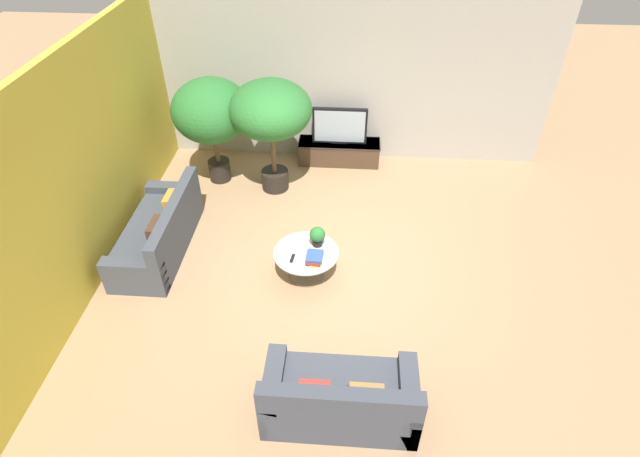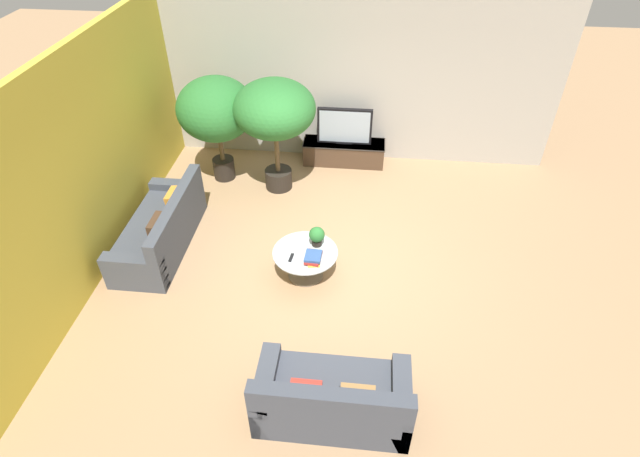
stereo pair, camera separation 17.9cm
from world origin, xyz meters
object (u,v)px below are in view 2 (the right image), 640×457
(couch_near_entry, at_px, (332,399))
(potted_palm_corner, at_px, (275,112))
(potted_plant_tabletop, at_px, (317,236))
(potted_palm_tall, at_px, (216,111))
(coffee_table, at_px, (305,259))
(television, at_px, (344,126))
(media_console, at_px, (344,152))
(couch_by_wall, at_px, (162,230))

(couch_near_entry, bearing_deg, potted_palm_corner, -72.99)
(potted_palm_corner, xyz_separation_m, potted_plant_tabletop, (0.90, -2.01, -0.83))
(potted_palm_tall, distance_m, potted_plant_tabletop, 3.02)
(couch_near_entry, distance_m, potted_palm_corner, 4.64)
(coffee_table, bearing_deg, television, 84.09)
(media_console, bearing_deg, television, -90.00)
(media_console, distance_m, potted_palm_tall, 2.49)
(couch_by_wall, bearing_deg, couch_near_entry, 47.55)
(media_console, height_order, television, television)
(media_console, distance_m, television, 0.53)
(television, bearing_deg, potted_palm_corner, -138.61)
(coffee_table, xyz_separation_m, potted_plant_tabletop, (0.14, 0.17, 0.30))
(coffee_table, bearing_deg, potted_palm_corner, 109.14)
(media_console, distance_m, potted_palm_corner, 1.88)
(couch_by_wall, relative_size, potted_palm_corner, 1.03)
(television, distance_m, couch_by_wall, 3.74)
(potted_palm_tall, bearing_deg, couch_near_entry, -62.46)
(television, bearing_deg, potted_plant_tabletop, -93.49)
(coffee_table, height_order, potted_palm_tall, potted_palm_tall)
(couch_near_entry, xyz_separation_m, potted_plant_tabletop, (-0.41, 2.29, 0.32))
(couch_near_entry, height_order, potted_palm_corner, potted_palm_corner)
(potted_palm_corner, bearing_deg, coffee_table, -70.86)
(media_console, xyz_separation_m, couch_near_entry, (0.23, -5.25, 0.06))
(couch_by_wall, height_order, couch_near_entry, same)
(potted_palm_tall, bearing_deg, potted_palm_corner, -11.35)
(potted_palm_corner, bearing_deg, couch_by_wall, -130.26)
(couch_near_entry, xyz_separation_m, potted_palm_corner, (-1.31, 4.29, 1.15))
(coffee_table, distance_m, couch_near_entry, 2.19)
(couch_by_wall, height_order, potted_plant_tabletop, couch_by_wall)
(television, height_order, potted_plant_tabletop, television)
(potted_palm_corner, height_order, potted_plant_tabletop, potted_palm_corner)
(couch_near_entry, height_order, potted_palm_tall, potted_palm_tall)
(potted_palm_tall, relative_size, potted_palm_corner, 0.96)
(television, height_order, potted_palm_tall, potted_palm_tall)
(coffee_table, height_order, potted_palm_corner, potted_palm_corner)
(potted_plant_tabletop, bearing_deg, media_console, 86.51)
(potted_palm_tall, bearing_deg, media_console, 19.43)
(coffee_table, bearing_deg, couch_by_wall, 169.01)
(media_console, distance_m, couch_by_wall, 3.72)
(potted_palm_tall, bearing_deg, potted_plant_tabletop, -48.90)
(media_console, relative_size, potted_palm_tall, 0.82)
(couch_by_wall, xyz_separation_m, potted_palm_corner, (1.48, 1.74, 1.15))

